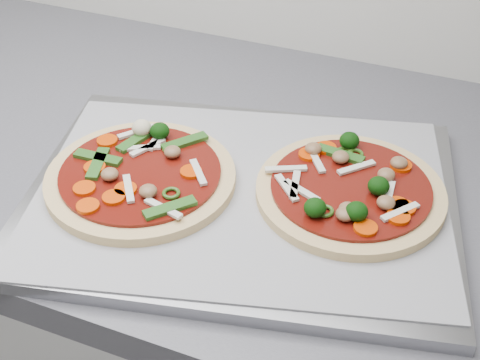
% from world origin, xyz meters
% --- Properties ---
extents(baking_tray, '(0.55, 0.45, 0.02)m').
position_xyz_m(baking_tray, '(-0.71, 1.22, 0.91)').
color(baking_tray, gray).
rests_on(baking_tray, countertop).
extents(parchment, '(0.53, 0.44, 0.00)m').
position_xyz_m(parchment, '(-0.71, 1.22, 0.92)').
color(parchment, gray).
rests_on(parchment, baking_tray).
extents(pizza_left, '(0.23, 0.23, 0.04)m').
position_xyz_m(pizza_left, '(-0.83, 1.19, 0.93)').
color(pizza_left, '#E4BF7F').
rests_on(pizza_left, parchment).
extents(pizza_right, '(0.27, 0.27, 0.04)m').
position_xyz_m(pizza_right, '(-0.60, 1.25, 0.93)').
color(pizza_right, '#E4BF7F').
rests_on(pizza_right, parchment).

